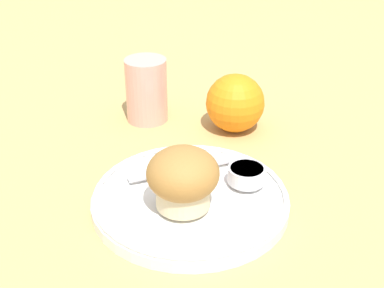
% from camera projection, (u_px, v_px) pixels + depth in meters
% --- Properties ---
extents(ground_plane, '(3.00, 3.00, 0.00)m').
position_uv_depth(ground_plane, '(196.00, 210.00, 0.63)').
color(ground_plane, tan).
extents(plate, '(0.23, 0.23, 0.02)m').
position_uv_depth(plate, '(190.00, 199.00, 0.63)').
color(plate, white).
rests_on(plate, ground_plane).
extents(muffin, '(0.08, 0.08, 0.07)m').
position_uv_depth(muffin, '(183.00, 178.00, 0.59)').
color(muffin, beige).
rests_on(muffin, plate).
extents(cream_ramekin, '(0.05, 0.05, 0.02)m').
position_uv_depth(cream_ramekin, '(247.00, 174.00, 0.64)').
color(cream_ramekin, silver).
rests_on(cream_ramekin, plate).
extents(berry_pair, '(0.03, 0.02, 0.02)m').
position_uv_depth(berry_pair, '(196.00, 165.00, 0.66)').
color(berry_pair, maroon).
rests_on(berry_pair, plate).
extents(butter_knife, '(0.15, 0.06, 0.00)m').
position_uv_depth(butter_knife, '(187.00, 167.00, 0.67)').
color(butter_knife, '#B7B7BC').
rests_on(butter_knife, plate).
extents(orange_fruit, '(0.09, 0.09, 0.09)m').
position_uv_depth(orange_fruit, '(235.00, 103.00, 0.78)').
color(orange_fruit, orange).
rests_on(orange_fruit, ground_plane).
extents(juice_glass, '(0.06, 0.06, 0.10)m').
position_uv_depth(juice_glass, '(146.00, 90.00, 0.81)').
color(juice_glass, '#E5998C').
rests_on(juice_glass, ground_plane).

